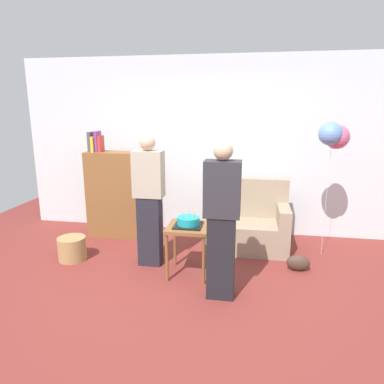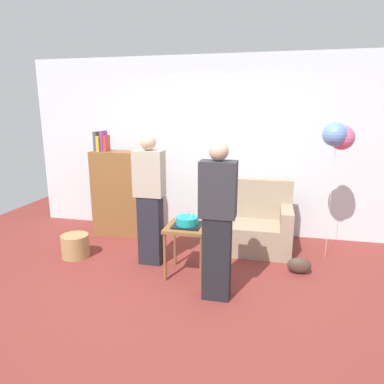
# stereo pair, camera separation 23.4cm
# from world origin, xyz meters

# --- Properties ---
(ground_plane) EXTENTS (8.00, 8.00, 0.00)m
(ground_plane) POSITION_xyz_m (0.00, 0.00, 0.00)
(ground_plane) COLOR maroon
(wall_back) EXTENTS (6.00, 0.10, 2.70)m
(wall_back) POSITION_xyz_m (0.00, 2.05, 1.35)
(wall_back) COLOR silver
(wall_back) RESTS_ON ground_plane
(couch) EXTENTS (1.10, 0.70, 0.96)m
(couch) POSITION_xyz_m (0.62, 1.39, 0.34)
(couch) COLOR gray
(couch) RESTS_ON ground_plane
(bookshelf) EXTENTS (0.80, 0.36, 1.60)m
(bookshelf) POSITION_xyz_m (-1.40, 1.53, 0.67)
(bookshelf) COLOR brown
(bookshelf) RESTS_ON ground_plane
(side_table) EXTENTS (0.48, 0.48, 0.61)m
(side_table) POSITION_xyz_m (-0.06, 0.42, 0.51)
(side_table) COLOR brown
(side_table) RESTS_ON ground_plane
(birthday_cake) EXTENTS (0.32, 0.32, 0.17)m
(birthday_cake) POSITION_xyz_m (-0.06, 0.42, 0.66)
(birthday_cake) COLOR black
(birthday_cake) RESTS_ON side_table
(person_blowing_candles) EXTENTS (0.36, 0.22, 1.63)m
(person_blowing_candles) POSITION_xyz_m (-0.58, 0.63, 0.83)
(person_blowing_candles) COLOR #23232D
(person_blowing_candles) RESTS_ON ground_plane
(person_holding_cake) EXTENTS (0.36, 0.22, 1.63)m
(person_holding_cake) POSITION_xyz_m (0.36, -0.01, 0.83)
(person_holding_cake) COLOR black
(person_holding_cake) RESTS_ON ground_plane
(wicker_basket) EXTENTS (0.36, 0.36, 0.30)m
(wicker_basket) POSITION_xyz_m (-1.63, 0.58, 0.15)
(wicker_basket) COLOR #A88451
(wicker_basket) RESTS_ON ground_plane
(handbag) EXTENTS (0.28, 0.14, 0.20)m
(handbag) POSITION_xyz_m (1.24, 0.73, 0.10)
(handbag) COLOR #473328
(handbag) RESTS_ON ground_plane
(balloon_bunch) EXTENTS (0.39, 0.36, 1.77)m
(balloon_bunch) POSITION_xyz_m (1.63, 1.26, 1.60)
(balloon_bunch) COLOR silver
(balloon_bunch) RESTS_ON ground_plane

